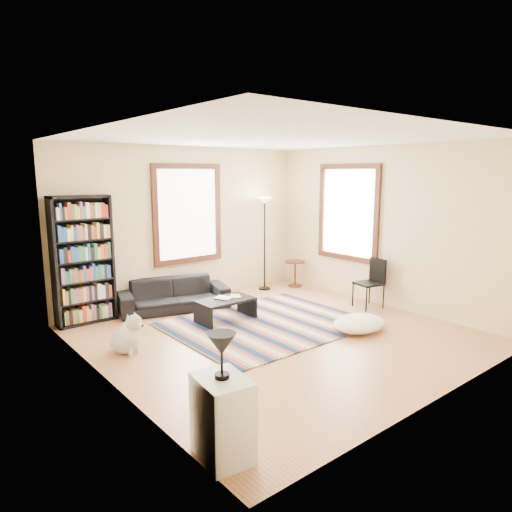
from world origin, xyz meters
TOP-DOWN VIEW (x-y plane):
  - floor at (0.00, 0.00)m, footprint 5.00×5.00m
  - ceiling at (0.00, 0.00)m, footprint 5.00×5.00m
  - wall_back at (0.00, 2.55)m, footprint 5.00×0.10m
  - wall_front at (0.00, -2.55)m, footprint 5.00×0.10m
  - wall_left at (-2.55, 0.00)m, footprint 0.10×5.00m
  - wall_right at (2.55, 0.00)m, footprint 0.10×5.00m
  - window_back at (0.00, 2.47)m, footprint 1.20×0.06m
  - window_right at (2.47, 0.80)m, footprint 0.06×1.20m
  - rug at (0.18, 0.46)m, footprint 2.89×2.31m
  - sofa at (-0.57, 2.05)m, footprint 1.97×1.20m
  - bookshelf at (-1.97, 2.32)m, footprint 0.90×0.30m
  - coffee_table at (-0.22, 0.99)m, footprint 0.96×0.62m
  - book_a at (-0.32, 0.99)m, footprint 0.31×0.28m
  - book_b at (-0.07, 1.04)m, footprint 0.22×0.24m
  - floor_cushion at (1.07, -0.64)m, footprint 0.90×0.68m
  - floor_lamp at (1.56, 2.15)m, footprint 0.37×0.37m
  - side_table at (2.20, 1.92)m, footprint 0.42×0.42m
  - folding_chair at (2.15, 0.03)m, footprint 0.49×0.48m
  - white_cabinet at (-2.30, -1.89)m, footprint 0.45×0.55m
  - table_lamp at (-2.30, -1.89)m, footprint 0.32×0.32m
  - dog at (-2.01, 0.76)m, footprint 0.56×0.64m

SIDE VIEW (x-z plane):
  - floor at x=0.00m, z-range -0.10..0.00m
  - rug at x=0.18m, z-range 0.00..0.02m
  - floor_cushion at x=1.07m, z-range 0.00..0.22m
  - coffee_table at x=-0.22m, z-range 0.00..0.36m
  - sofa at x=-0.57m, z-range 0.00..0.54m
  - dog at x=-2.01m, z-range 0.00..0.54m
  - side_table at x=2.20m, z-range 0.00..0.54m
  - white_cabinet at x=-2.30m, z-range 0.00..0.70m
  - book_b at x=-0.07m, z-range 0.36..0.38m
  - book_a at x=-0.32m, z-range 0.36..0.38m
  - folding_chair at x=2.15m, z-range 0.00..0.86m
  - table_lamp at x=-2.30m, z-range 0.70..1.08m
  - floor_lamp at x=1.56m, z-range 0.00..1.86m
  - bookshelf at x=-1.97m, z-range 0.00..2.00m
  - wall_back at x=0.00m, z-range 0.00..2.80m
  - wall_front at x=0.00m, z-range 0.00..2.80m
  - wall_left at x=-2.55m, z-range 0.00..2.80m
  - wall_right at x=2.55m, z-range 0.00..2.80m
  - window_back at x=0.00m, z-range 0.80..2.40m
  - window_right at x=2.47m, z-range 0.80..2.40m
  - ceiling at x=0.00m, z-range 2.80..2.90m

